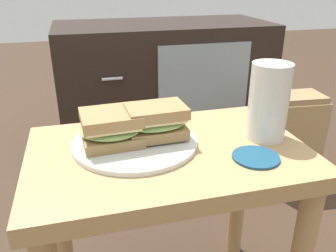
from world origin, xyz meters
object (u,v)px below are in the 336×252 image
(plate, at_px, (135,142))
(coaster, at_px, (256,157))
(paper_bag, at_px, (288,139))
(tv_cabinet, at_px, (164,85))
(sandwich_front, at_px, (111,128))
(sandwich_back, at_px, (156,121))
(beer_glass, at_px, (269,103))

(plate, bearing_deg, coaster, -28.86)
(plate, bearing_deg, paper_bag, 32.49)
(tv_cabinet, bearing_deg, paper_bag, -51.39)
(sandwich_front, height_order, coaster, sandwich_front)
(coaster, bearing_deg, sandwich_back, 144.89)
(tv_cabinet, height_order, sandwich_front, tv_cabinet)
(sandwich_front, relative_size, coaster, 1.44)
(sandwich_front, xyz_separation_m, beer_glass, (0.32, -0.04, 0.04))
(tv_cabinet, distance_m, sandwich_front, 1.00)
(plate, xyz_separation_m, sandwich_front, (-0.05, -0.00, 0.04))
(beer_glass, bearing_deg, paper_bag, 49.67)
(paper_bag, bearing_deg, plate, -147.51)
(tv_cabinet, xyz_separation_m, sandwich_back, (-0.25, -0.91, 0.22))
(plate, relative_size, beer_glass, 1.59)
(plate, xyz_separation_m, coaster, (0.21, -0.12, -0.00))
(tv_cabinet, height_order, beer_glass, beer_glass)
(sandwich_front, bearing_deg, sandwich_back, 0.32)
(sandwich_front, height_order, sandwich_back, sandwich_back)
(sandwich_front, bearing_deg, coaster, -24.37)
(plate, height_order, paper_bag, plate)
(tv_cabinet, height_order, paper_bag, tv_cabinet)
(tv_cabinet, relative_size, paper_bag, 2.60)
(sandwich_front, distance_m, sandwich_back, 0.09)
(tv_cabinet, distance_m, sandwich_back, 0.97)
(sandwich_back, xyz_separation_m, paper_bag, (0.63, 0.43, -0.32))
(sandwich_back, height_order, coaster, sandwich_back)
(sandwich_back, relative_size, coaster, 1.46)
(sandwich_back, bearing_deg, tv_cabinet, 74.93)
(plate, xyz_separation_m, beer_glass, (0.28, -0.04, 0.07))
(coaster, bearing_deg, tv_cabinet, 85.70)
(tv_cabinet, xyz_separation_m, coaster, (-0.08, -1.03, 0.17))
(sandwich_back, xyz_separation_m, coaster, (0.17, -0.12, -0.04))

